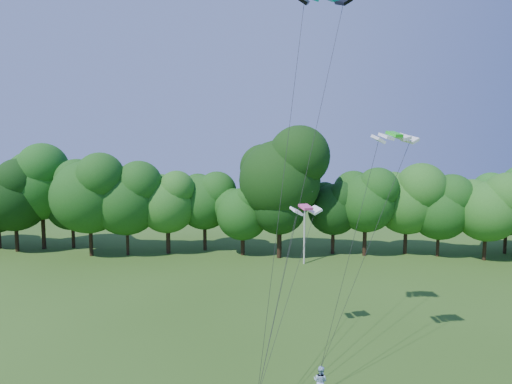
{
  "coord_description": "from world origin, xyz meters",
  "views": [
    {
      "loc": [
        -0.18,
        -13.4,
        12.38
      ],
      "look_at": [
        -0.78,
        13.0,
        9.9
      ],
      "focal_mm": 28.0,
      "sensor_mm": 36.0,
      "label": 1
    }
  ],
  "objects": [
    {
      "name": "utility_pole",
      "position": [
        4.27,
        31.12,
        4.35
      ],
      "size": [
        1.69,
        0.24,
        8.47
      ],
      "rotation": [
        0.0,
        0.0,
        -0.09
      ],
      "color": "#B6B6AD",
      "rests_on": "ground"
    },
    {
      "name": "kite_flyer_right",
      "position": [
        2.68,
        6.13,
        0.8
      ],
      "size": [
        0.98,
        0.93,
        1.6
      ],
      "primitive_type": "imported",
      "rotation": [
        0.0,
        0.0,
        2.56
      ],
      "color": "#A9C8EB",
      "rests_on": "ground"
    },
    {
      "name": "kite_green",
      "position": [
        6.79,
        8.44,
        13.48
      ],
      "size": [
        2.53,
        1.59,
        0.4
      ],
      "rotation": [
        0.0,
        0.0,
        0.24
      ],
      "color": "#23CF1F",
      "rests_on": "ground"
    },
    {
      "name": "kite_pink",
      "position": [
        2.38,
        11.58,
        9.09
      ],
      "size": [
        2.13,
        1.54,
        0.31
      ],
      "rotation": [
        0.0,
        0.0,
        0.35
      ],
      "color": "#F34395",
      "rests_on": "ground"
    },
    {
      "name": "tree_back_west",
      "position": [
        -29.32,
        37.65,
        9.2
      ],
      "size": [
        10.13,
        10.13,
        14.74
      ],
      "color": "#302413",
      "rests_on": "ground"
    },
    {
      "name": "tree_back_center",
      "position": [
        1.57,
        34.22,
        9.74
      ],
      "size": [
        10.72,
        10.72,
        15.59
      ],
      "color": "#301C12",
      "rests_on": "ground"
    },
    {
      "name": "tree_back_east",
      "position": [
        29.94,
        36.44,
        7.7
      ],
      "size": [
        8.48,
        8.48,
        12.33
      ],
      "color": "black",
      "rests_on": "ground"
    }
  ]
}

